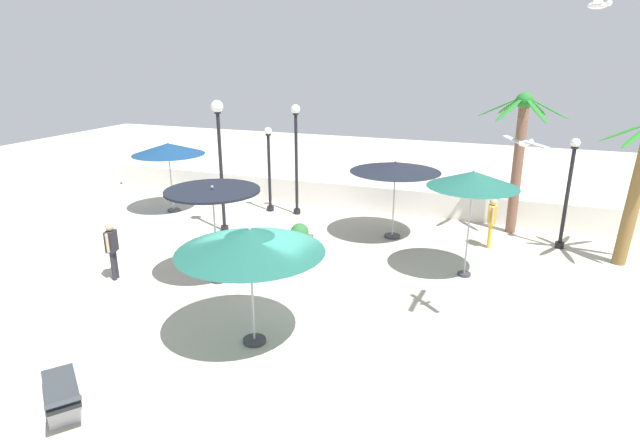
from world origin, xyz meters
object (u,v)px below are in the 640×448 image
(lamp_post_2, at_px, (568,191))
(planter, at_px, (300,237))
(patio_umbrella_4, at_px, (473,180))
(lounge_chair_0, at_px, (61,393))
(patio_umbrella_1, at_px, (213,194))
(palm_tree_1, at_px, (519,147))
(seagull_0, at_px, (526,143))
(patio_umbrella_3, at_px, (168,149))
(patio_umbrella_0, at_px, (250,241))
(lamp_post_1, at_px, (269,167))
(lamp_post_3, at_px, (296,151))
(guest_0, at_px, (492,218))
(lamp_post_0, at_px, (220,148))
(patio_umbrella_2, at_px, (395,167))
(seagull_1, at_px, (599,5))
(guest_1, at_px, (112,246))

(lamp_post_2, bearing_deg, planter, -159.20)
(patio_umbrella_4, distance_m, lounge_chair_0, 10.85)
(patio_umbrella_1, distance_m, palm_tree_1, 10.54)
(seagull_0, bearing_deg, patio_umbrella_3, 156.61)
(patio_umbrella_0, relative_size, lounge_chair_0, 1.75)
(lamp_post_1, relative_size, planter, 3.97)
(seagull_0, bearing_deg, palm_tree_1, 90.16)
(lamp_post_3, bearing_deg, planter, -65.63)
(guest_0, bearing_deg, patio_umbrella_4, -101.34)
(lamp_post_0, height_order, lamp_post_1, lamp_post_0)
(lamp_post_3, bearing_deg, lamp_post_1, 179.88)
(patio_umbrella_2, relative_size, patio_umbrella_4, 0.98)
(lamp_post_2, relative_size, lounge_chair_0, 2.00)
(guest_0, xyz_separation_m, seagull_0, (0.61, -5.77, 3.38))
(patio_umbrella_1, bearing_deg, patio_umbrella_3, 135.05)
(lounge_chair_0, height_order, seagull_1, seagull_1)
(patio_umbrella_3, xyz_separation_m, lamp_post_3, (4.83, 1.42, 0.01))
(lamp_post_1, relative_size, seagull_1, 2.49)
(patio_umbrella_1, distance_m, lamp_post_1, 6.91)
(lamp_post_3, xyz_separation_m, lounge_chair_0, (0.78, -12.46, -2.14))
(patio_umbrella_3, xyz_separation_m, guest_0, (12.22, 0.22, -1.51))
(patio_umbrella_0, height_order, lamp_post_3, lamp_post_3)
(patio_umbrella_4, distance_m, lamp_post_0, 8.54)
(palm_tree_1, height_order, lamp_post_3, palm_tree_1)
(patio_umbrella_4, distance_m, seagull_1, 5.80)
(lamp_post_3, xyz_separation_m, planter, (1.57, -3.46, -2.15))
(patio_umbrella_1, bearing_deg, lamp_post_0, 118.27)
(patio_umbrella_0, xyz_separation_m, guest_1, (-5.26, 1.63, -1.39))
(patio_umbrella_2, distance_m, lounge_chair_0, 11.80)
(patio_umbrella_0, height_order, lamp_post_2, lamp_post_2)
(patio_umbrella_4, xyz_separation_m, seagull_0, (1.14, -3.15, 1.56))
(lamp_post_3, relative_size, seagull_0, 4.79)
(patio_umbrella_0, relative_size, lamp_post_2, 0.87)
(palm_tree_1, bearing_deg, planter, -147.14)
(guest_1, height_order, seagull_1, seagull_1)
(guest_1, relative_size, planter, 1.96)
(seagull_0, bearing_deg, patio_umbrella_0, -156.75)
(patio_umbrella_3, bearing_deg, seagull_0, -23.39)
(lamp_post_0, bearing_deg, palm_tree_1, 20.13)
(guest_1, bearing_deg, lamp_post_1, 80.89)
(lamp_post_0, distance_m, guest_0, 9.38)
(patio_umbrella_0, height_order, seagull_0, seagull_0)
(patio_umbrella_1, bearing_deg, lamp_post_1, 103.58)
(patio_umbrella_1, relative_size, seagull_0, 3.12)
(seagull_0, distance_m, planter, 8.35)
(patio_umbrella_1, height_order, planter, patio_umbrella_1)
(guest_0, bearing_deg, seagull_0, -83.92)
(lamp_post_3, distance_m, lounge_chair_0, 12.67)
(patio_umbrella_1, distance_m, patio_umbrella_2, 6.50)
(seagull_1, bearing_deg, palm_tree_1, 96.29)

